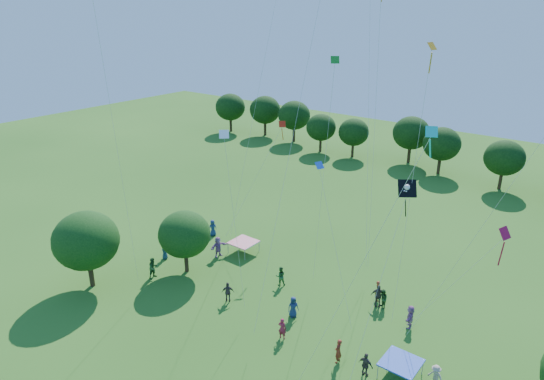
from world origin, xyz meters
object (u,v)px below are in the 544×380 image
at_px(near_tree_west, 86,241).
at_px(red_high_kite, 317,16).
at_px(near_tree_north, 184,234).
at_px(tent_blue, 401,363).
at_px(pirate_kite, 406,193).
at_px(tent_red_stripe, 244,242).

xyz_separation_m(near_tree_west, red_high_kite, (14.59, 9.31, 16.40)).
bearing_deg(near_tree_west, near_tree_north, 55.05).
distance_m(near_tree_north, tent_blue, 19.60).
bearing_deg(tent_blue, near_tree_north, 177.98).
xyz_separation_m(near_tree_west, near_tree_north, (4.32, 6.19, -0.57)).
distance_m(tent_blue, pirate_kite, 10.23).
relative_size(tent_red_stripe, pirate_kite, 0.22).
relative_size(pirate_kite, red_high_kite, 0.41).
distance_m(near_tree_north, red_high_kite, 20.07).
relative_size(tent_blue, red_high_kite, 0.09).
relative_size(near_tree_west, red_high_kite, 0.26).
bearing_deg(red_high_kite, tent_blue, -22.57).
xyz_separation_m(near_tree_west, tent_red_stripe, (5.96, 11.64, -3.00)).
height_order(near_tree_north, tent_red_stripe, near_tree_north).
bearing_deg(red_high_kite, pirate_kite, -10.44).
relative_size(near_tree_west, near_tree_north, 1.17).
xyz_separation_m(tent_blue, red_high_kite, (-9.17, 3.81, 19.40)).
height_order(near_tree_west, tent_red_stripe, near_tree_west).
relative_size(near_tree_west, pirate_kite, 0.62).
xyz_separation_m(near_tree_north, red_high_kite, (10.26, 3.13, 16.96)).
bearing_deg(near_tree_north, tent_blue, -2.02).
bearing_deg(red_high_kite, near_tree_west, -147.44).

